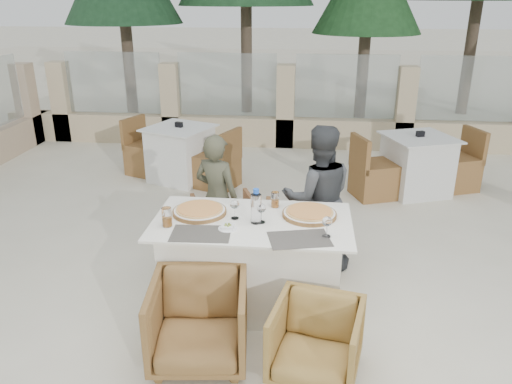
# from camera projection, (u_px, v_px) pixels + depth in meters

# --- Properties ---
(ground) EXTENTS (80.00, 80.00, 0.00)m
(ground) POSITION_uv_depth(u_px,v_px,m) (256.00, 298.00, 4.34)
(ground) COLOR beige
(ground) RESTS_ON ground
(sand_patch) EXTENTS (30.00, 16.00, 0.01)m
(sand_patch) POSITION_uv_depth(u_px,v_px,m) (298.00, 72.00, 17.30)
(sand_patch) COLOR beige
(sand_patch) RESTS_ON ground
(perimeter_wall_far) EXTENTS (10.00, 0.34, 1.60)m
(perimeter_wall_far) POSITION_uv_depth(u_px,v_px,m) (286.00, 101.00, 8.49)
(perimeter_wall_far) COLOR #CBB78F
(perimeter_wall_far) RESTS_ON ground
(dining_table) EXTENTS (1.60, 0.90, 0.77)m
(dining_table) POSITION_uv_depth(u_px,v_px,m) (252.00, 262.00, 4.16)
(dining_table) COLOR white
(dining_table) RESTS_ON ground
(placemat_near_left) EXTENTS (0.47, 0.32, 0.00)m
(placemat_near_left) POSITION_uv_depth(u_px,v_px,m) (201.00, 234.00, 3.79)
(placemat_near_left) COLOR #504C45
(placemat_near_left) RESTS_ON dining_table
(placemat_near_right) EXTENTS (0.51, 0.40, 0.00)m
(placemat_near_right) POSITION_uv_depth(u_px,v_px,m) (299.00, 239.00, 3.71)
(placemat_near_right) COLOR #4F4A44
(placemat_near_right) RESTS_ON dining_table
(pizza_left) EXTENTS (0.57, 0.57, 0.06)m
(pizza_left) POSITION_uv_depth(u_px,v_px,m) (200.00, 210.00, 4.14)
(pizza_left) COLOR #D45B1D
(pizza_left) RESTS_ON dining_table
(pizza_right) EXTENTS (0.58, 0.58, 0.06)m
(pizza_right) POSITION_uv_depth(u_px,v_px,m) (309.00, 213.00, 4.09)
(pizza_right) COLOR #CA561B
(pizza_right) RESTS_ON dining_table
(water_bottle) EXTENTS (0.10, 0.10, 0.29)m
(water_bottle) POSITION_uv_depth(u_px,v_px,m) (256.00, 206.00, 3.92)
(water_bottle) COLOR #9EBDCF
(water_bottle) RESTS_ON dining_table
(wine_glass_centre) EXTENTS (0.10, 0.10, 0.18)m
(wine_glass_centre) POSITION_uv_depth(u_px,v_px,m) (235.00, 208.00, 4.02)
(wine_glass_centre) COLOR white
(wine_glass_centre) RESTS_ON dining_table
(wine_glass_near) EXTENTS (0.09, 0.09, 0.18)m
(wine_glass_near) POSITION_uv_depth(u_px,v_px,m) (261.00, 212.00, 3.95)
(wine_glass_near) COLOR silver
(wine_glass_near) RESTS_ON dining_table
(wine_glass_corner) EXTENTS (0.08, 0.08, 0.18)m
(wine_glass_corner) POSITION_uv_depth(u_px,v_px,m) (327.00, 226.00, 3.71)
(wine_glass_corner) COLOR white
(wine_glass_corner) RESTS_ON dining_table
(beer_glass_left) EXTENTS (0.09, 0.09, 0.15)m
(beer_glass_left) POSITION_uv_depth(u_px,v_px,m) (167.00, 217.00, 3.89)
(beer_glass_left) COLOR orange
(beer_glass_left) RESTS_ON dining_table
(beer_glass_right) EXTENTS (0.08, 0.08, 0.13)m
(beer_glass_right) POSITION_uv_depth(u_px,v_px,m) (275.00, 200.00, 4.25)
(beer_glass_right) COLOR #C96F1C
(beer_glass_right) RESTS_ON dining_table
(olive_dish) EXTENTS (0.14, 0.14, 0.04)m
(olive_dish) POSITION_uv_depth(u_px,v_px,m) (228.00, 227.00, 3.86)
(olive_dish) COLOR white
(olive_dish) RESTS_ON dining_table
(armchair_far_left) EXTENTS (0.80, 0.81, 0.57)m
(armchair_far_left) POSITION_uv_depth(u_px,v_px,m) (225.00, 224.00, 5.08)
(armchair_far_left) COLOR #955C36
(armchair_far_left) RESTS_ON ground
(armchair_far_right) EXTENTS (0.68, 0.70, 0.62)m
(armchair_far_right) POSITION_uv_depth(u_px,v_px,m) (299.00, 237.00, 4.76)
(armchair_far_right) COLOR #986237
(armchair_far_right) RESTS_ON ground
(armchair_near_left) EXTENTS (0.74, 0.76, 0.63)m
(armchair_near_left) POSITION_uv_depth(u_px,v_px,m) (199.00, 321.00, 3.52)
(armchair_near_left) COLOR brown
(armchair_near_left) RESTS_ON ground
(armchair_near_right) EXTENTS (0.69, 0.71, 0.54)m
(armchair_near_right) POSITION_uv_depth(u_px,v_px,m) (316.00, 341.00, 3.38)
(armchair_near_right) COLOR olive
(armchair_near_right) RESTS_ON ground
(diner_left) EXTENTS (0.54, 0.45, 1.27)m
(diner_left) POSITION_uv_depth(u_px,v_px,m) (217.00, 198.00, 4.84)
(diner_left) COLOR #494A35
(diner_left) RESTS_ON ground
(diner_right) EXTENTS (0.75, 0.63, 1.40)m
(diner_right) POSITION_uv_depth(u_px,v_px,m) (318.00, 198.00, 4.65)
(diner_right) COLOR #3E4043
(diner_right) RESTS_ON ground
(bg_table_a) EXTENTS (1.83, 1.37, 0.77)m
(bg_table_a) POSITION_uv_depth(u_px,v_px,m) (181.00, 154.00, 7.03)
(bg_table_a) COLOR white
(bg_table_a) RESTS_ON ground
(bg_table_b) EXTENTS (1.82, 1.33, 0.77)m
(bg_table_b) POSITION_uv_depth(u_px,v_px,m) (416.00, 165.00, 6.57)
(bg_table_b) COLOR silver
(bg_table_b) RESTS_ON ground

